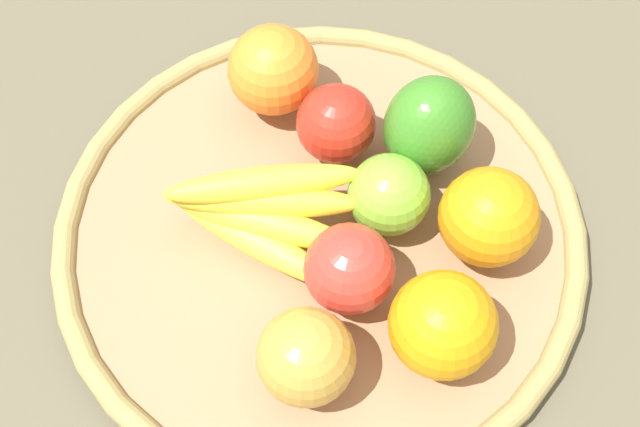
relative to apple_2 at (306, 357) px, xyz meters
name	(u,v)px	position (x,y,z in m)	size (l,w,h in m)	color
ground_plane	(320,241)	(0.06, -0.11, -0.07)	(2.40, 2.40, 0.00)	brown
basket	(320,234)	(0.06, -0.11, -0.05)	(0.45, 0.45, 0.03)	#9D7351
apple_2	(306,357)	(0.00, 0.00, 0.00)	(0.07, 0.07, 0.07)	#BE8F38
apple_0	(336,124)	(0.10, -0.19, 0.00)	(0.07, 0.07, 0.07)	red
orange_0	(489,217)	(-0.05, -0.18, 0.00)	(0.08, 0.08, 0.08)	orange
banana_bunch	(261,211)	(0.10, -0.08, 0.00)	(0.16, 0.13, 0.06)	yellow
apple_1	(389,195)	(0.02, -0.15, 0.00)	(0.07, 0.07, 0.07)	#77BC33
orange_2	(443,325)	(-0.07, -0.08, 0.00)	(0.08, 0.08, 0.08)	orange
apple_3	(349,269)	(0.01, -0.08, 0.00)	(0.07, 0.07, 0.07)	red
bell_pepper	(429,126)	(0.03, -0.22, 0.01)	(0.08, 0.07, 0.09)	#387C23
orange_1	(273,70)	(0.17, -0.20, 0.00)	(0.08, 0.08, 0.08)	orange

